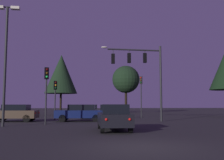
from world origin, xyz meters
TOP-DOWN VIEW (x-y plane):
  - ground_plane at (0.00, 24.50)m, footprint 168.00×168.00m
  - traffic_signal_mast_arm at (3.34, 13.69)m, footprint 5.63×0.51m
  - traffic_light_corner_left at (4.69, 20.22)m, footprint 0.37×0.39m
  - traffic_light_corner_right at (-4.85, 10.83)m, footprint 0.37×0.39m
  - traffic_light_median at (-4.87, 17.52)m, footprint 0.37×0.39m
  - car_nearside_lane at (-0.27, 5.90)m, footprint 1.77×4.26m
  - car_crossing_left at (-8.09, 14.87)m, footprint 4.15×2.15m
  - car_crossing_right at (-2.27, 14.58)m, footprint 4.60×2.14m
  - car_far_lane at (-1.38, 20.35)m, footprint 2.16×4.73m
  - parking_lot_lamp_post at (-7.55, 9.53)m, footprint 1.70×0.36m
  - tree_left_far at (-5.47, 31.58)m, footprint 5.07×5.07m
  - tree_center_horizon at (5.95, 38.13)m, footprint 5.12×5.12m

SIDE VIEW (x-z plane):
  - ground_plane at x=0.00m, z-range 0.00..0.00m
  - car_nearside_lane at x=-0.27m, z-range 0.03..1.55m
  - car_crossing_left at x=-8.09m, z-range 0.03..1.55m
  - car_crossing_right at x=-2.27m, z-range 0.04..1.56m
  - car_far_lane at x=-1.38m, z-range 0.04..1.56m
  - traffic_light_median at x=-4.87m, z-range 0.83..4.77m
  - traffic_light_corner_right at x=-4.85m, z-range 0.91..5.26m
  - traffic_light_corner_left at x=4.69m, z-range 0.98..5.80m
  - traffic_signal_mast_arm at x=3.34m, z-range 1.44..8.40m
  - parking_lot_lamp_post at x=-7.55m, z-range 1.09..9.66m
  - tree_center_horizon at x=5.95m, z-range 1.82..10.63m
  - tree_left_far at x=-5.47m, z-range 1.62..10.99m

